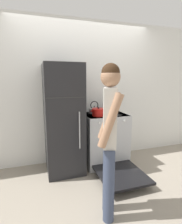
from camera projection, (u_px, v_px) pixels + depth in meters
name	position (u px, v px, depth m)	size (l,w,h in m)	color
ground_plane	(84.00, 157.00, 3.43)	(14.00, 14.00, 0.00)	gray
wall_back	(83.00, 92.00, 3.23)	(10.00, 0.06, 2.55)	silver
refrigerator	(63.00, 119.00, 2.83)	(0.59, 0.69, 1.75)	black
stove_range	(105.00, 140.00, 3.12)	(0.74, 1.33, 0.91)	silver
dutch_oven_pot	(98.00, 112.00, 2.90)	(0.27, 0.22, 0.15)	red
tea_kettle	(94.00, 110.00, 3.13)	(0.24, 0.19, 0.22)	silver
utensil_jar	(112.00, 109.00, 3.24)	(0.08, 0.08, 0.22)	silver
person	(109.00, 134.00, 1.81)	(0.35, 0.40, 1.67)	#38425B
wall_knife_strip	(113.00, 76.00, 3.30)	(0.24, 0.03, 0.36)	brown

